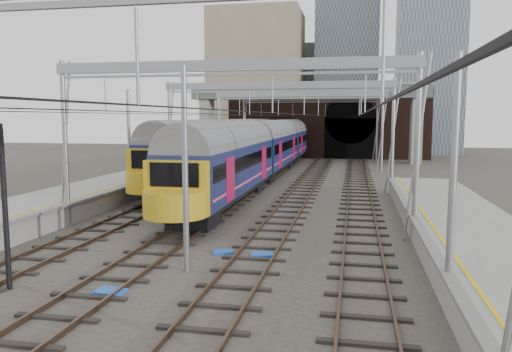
# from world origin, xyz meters

# --- Properties ---
(ground) EXTENTS (160.00, 160.00, 0.00)m
(ground) POSITION_xyz_m (0.00, 0.00, 0.00)
(ground) COLOR #38332D
(ground) RESTS_ON ground
(tracks) EXTENTS (14.40, 80.00, 0.22)m
(tracks) POSITION_xyz_m (0.00, 15.00, 0.02)
(tracks) COLOR #4C3828
(tracks) RESTS_ON ground
(overhead_line) EXTENTS (16.80, 80.00, 8.00)m
(overhead_line) POSITION_xyz_m (0.00, 21.49, 6.57)
(overhead_line) COLOR gray
(overhead_line) RESTS_ON ground
(retaining_wall) EXTENTS (28.00, 2.75, 9.00)m
(retaining_wall) POSITION_xyz_m (1.40, 51.93, 4.33)
(retaining_wall) COLOR #321C16
(retaining_wall) RESTS_ON ground
(overbridge) EXTENTS (28.00, 3.00, 9.25)m
(overbridge) POSITION_xyz_m (0.00, 46.00, 7.27)
(overbridge) COLOR gray
(overbridge) RESTS_ON ground
(city_skyline) EXTENTS (37.50, 27.50, 60.00)m
(city_skyline) POSITION_xyz_m (2.73, 70.48, 17.09)
(city_skyline) COLOR tan
(city_skyline) RESTS_ON ground
(train_main) EXTENTS (2.99, 69.02, 5.08)m
(train_main) POSITION_xyz_m (-2.00, 40.80, 2.60)
(train_main) COLOR black
(train_main) RESTS_ON ground
(train_second) EXTENTS (3.04, 70.18, 5.15)m
(train_second) POSITION_xyz_m (-6.00, 48.09, 2.63)
(train_second) COLOR black
(train_second) RESTS_ON ground
(signal_near_left) EXTENTS (0.39, 0.48, 5.12)m
(signal_near_left) POSITION_xyz_m (-4.81, -0.84, 3.21)
(signal_near_left) COLOR black
(signal_near_left) RESTS_ON ground
(equip_cover_a) EXTENTS (0.96, 0.74, 0.10)m
(equip_cover_a) POSITION_xyz_m (-1.56, -0.51, 0.05)
(equip_cover_a) COLOR blue
(equip_cover_a) RESTS_ON ground
(equip_cover_b) EXTENTS (0.90, 0.75, 0.09)m
(equip_cover_b) POSITION_xyz_m (0.63, 4.52, 0.05)
(equip_cover_b) COLOR blue
(equip_cover_b) RESTS_ON ground
(equip_cover_c) EXTENTS (0.95, 0.75, 0.10)m
(equip_cover_c) POSITION_xyz_m (2.21, 4.43, 0.05)
(equip_cover_c) COLOR blue
(equip_cover_c) RESTS_ON ground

